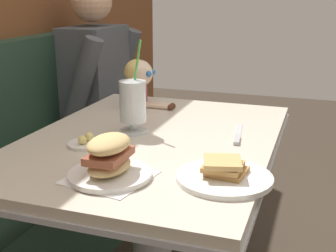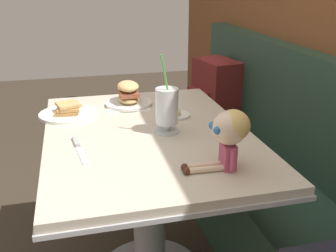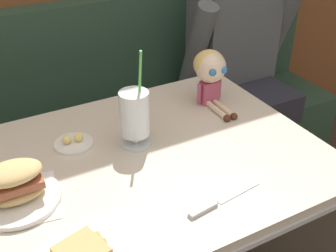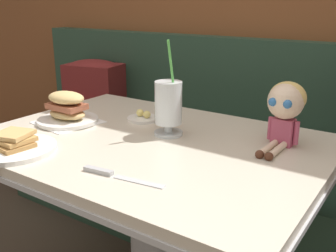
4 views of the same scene
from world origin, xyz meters
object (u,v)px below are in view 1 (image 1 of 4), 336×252
toast_plate (224,175)px  sandwich_plate (109,161)px  diner_patron (102,82)px  milkshake_glass (133,104)px  butter_knife (237,137)px  butter_saucer (86,143)px  seated_doll (140,76)px

toast_plate → sandwich_plate: bearing=106.1°
toast_plate → diner_patron: bearing=40.1°
milkshake_glass → butter_knife: milkshake_glass is taller
butter_saucer → seated_doll: bearing=3.4°
toast_plate → sandwich_plate: size_ratio=1.09×
butter_knife → butter_saucer: bearing=117.4°
toast_plate → seated_doll: (0.64, 0.50, 0.11)m
butter_knife → seated_doll: 0.57m
toast_plate → seated_doll: size_ratio=1.14×
sandwich_plate → butter_knife: bearing=-30.4°
sandwich_plate → seated_doll: 0.76m
butter_saucer → diner_patron: 1.02m
toast_plate → sandwich_plate: sandwich_plate is taller
toast_plate → seated_doll: seated_doll is taller
toast_plate → sandwich_plate: 0.30m
butter_saucer → seated_doll: seated_doll is taller
butter_saucer → milkshake_glass: bearing=-26.6°
sandwich_plate → seated_doll: (0.73, 0.21, 0.08)m
diner_patron → sandwich_plate: bearing=-152.1°
butter_saucer → seated_doll: (0.52, 0.03, 0.12)m
toast_plate → butter_knife: (0.35, 0.03, -0.01)m
butter_knife → diner_patron: (0.70, 0.86, -0.00)m
butter_saucer → toast_plate: bearing=-104.9°
toast_plate → butter_knife: 0.35m
sandwich_plate → butter_saucer: (0.21, 0.18, -0.04)m
sandwich_plate → diner_patron: diner_patron is taller
butter_saucer → butter_knife: bearing=-62.6°
butter_knife → toast_plate: bearing=-174.9°
diner_patron → seated_doll: bearing=-136.6°
butter_saucer → seated_doll: 0.53m
milkshake_glass → sandwich_plate: (-0.38, -0.10, -0.05)m
toast_plate → milkshake_glass: bearing=52.0°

